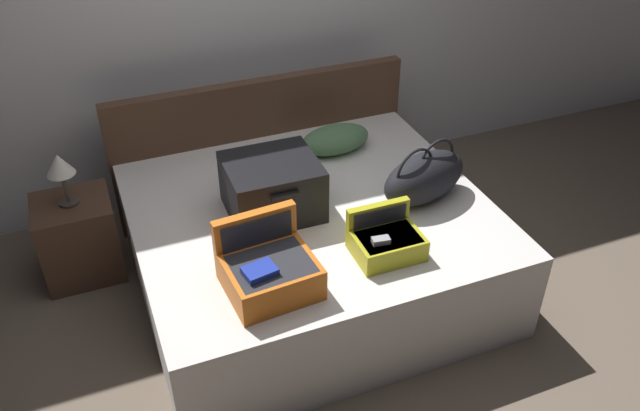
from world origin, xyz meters
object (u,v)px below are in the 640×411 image
at_px(hard_case_small, 386,241).
at_px(pillow_near_headboard, 335,139).
at_px(duffel_bag, 424,177).
at_px(table_lamp, 60,167).
at_px(nightstand, 79,238).
at_px(bed, 312,246).
at_px(hard_case_large, 272,187).
at_px(hard_case_medium, 269,270).

relative_size(hard_case_small, pillow_near_headboard, 0.74).
xyz_separation_m(duffel_bag, table_lamp, (-1.86, 0.76, 0.06)).
bearing_deg(nightstand, duffel_bag, -22.22).
bearing_deg(bed, hard_case_large, 164.63).
xyz_separation_m(hard_case_medium, pillow_near_headboard, (0.78, 1.05, -0.02)).
bearing_deg(table_lamp, nightstand, 180.00).
distance_m(hard_case_small, pillow_near_headboard, 1.04).
distance_m(hard_case_medium, duffel_bag, 1.10).
bearing_deg(duffel_bag, hard_case_large, 166.15).
xyz_separation_m(hard_case_large, hard_case_small, (0.41, -0.56, -0.08)).
relative_size(hard_case_medium, duffel_bag, 0.72).
height_order(bed, duffel_bag, duffel_bag).
height_order(bed, hard_case_large, hard_case_large).
bearing_deg(duffel_bag, bed, 166.65).
bearing_deg(pillow_near_headboard, duffel_bag, -69.51).
xyz_separation_m(hard_case_small, table_lamp, (-1.45, 1.12, 0.12)).
height_order(hard_case_medium, hard_case_small, hard_case_medium).
bearing_deg(table_lamp, hard_case_small, -37.67).
xyz_separation_m(hard_case_medium, table_lamp, (-0.83, 1.14, 0.09)).
bearing_deg(hard_case_small, pillow_near_headboard, 81.71).
relative_size(bed, table_lamp, 6.04).
height_order(bed, table_lamp, table_lamp).
relative_size(hard_case_medium, hard_case_small, 1.29).
height_order(bed, nightstand, bed).
bearing_deg(hard_case_large, nightstand, 152.84).
relative_size(hard_case_medium, table_lamp, 1.36).
xyz_separation_m(bed, hard_case_medium, (-0.42, -0.53, 0.38)).
xyz_separation_m(hard_case_large, nightstand, (-1.04, 0.56, -0.45)).
relative_size(duffel_bag, nightstand, 1.19).
relative_size(bed, hard_case_small, 5.71).
xyz_separation_m(hard_case_small, pillow_near_headboard, (0.16, 1.03, 0.01)).
bearing_deg(bed, duffel_bag, -13.35).
bearing_deg(bed, nightstand, 153.74).
bearing_deg(nightstand, hard_case_large, -28.18).
height_order(hard_case_small, pillow_near_headboard, hard_case_small).
distance_m(hard_case_large, hard_case_medium, 0.63).
distance_m(pillow_near_headboard, table_lamp, 1.62).
bearing_deg(duffel_bag, table_lamp, 157.78).
bearing_deg(nightstand, pillow_near_headboard, -3.18).
relative_size(hard_case_large, table_lamp, 1.55).
distance_m(bed, nightstand, 1.39).
xyz_separation_m(bed, duffel_bag, (0.62, -0.15, 0.42)).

